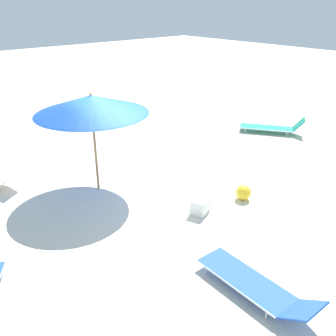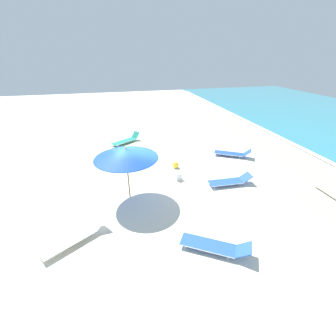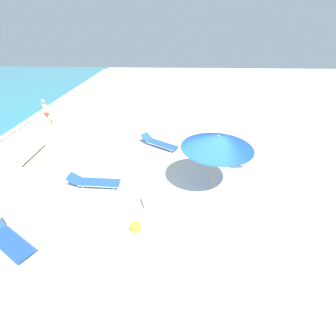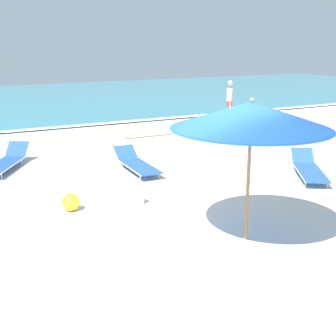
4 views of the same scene
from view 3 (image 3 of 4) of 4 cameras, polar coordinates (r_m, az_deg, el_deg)
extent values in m
cube|color=beige|center=(9.05, 6.79, -8.56)|extent=(60.00, 60.00, 0.16)
cube|color=#B3A68B|center=(13.35, -27.96, 2.75)|extent=(2.26, 1.65, 0.00)
cube|color=#B3A68B|center=(17.06, -14.20, 11.94)|extent=(1.75, 1.05, 0.00)
cylinder|color=#9E7547|center=(9.01, 11.63, 0.17)|extent=(0.06, 0.06, 2.20)
cone|color=blue|center=(8.48, 12.45, 6.43)|extent=(2.70, 2.70, 0.44)
cylinder|color=#13359C|center=(8.57, 12.29, 5.17)|extent=(2.62, 2.62, 0.01)
sphere|color=#9E7547|center=(8.37, 12.66, 7.96)|extent=(0.07, 0.07, 0.07)
cube|color=blue|center=(8.77, -35.03, -15.39)|extent=(1.43, 1.84, 0.03)
cylinder|color=silver|center=(8.74, -36.76, -16.39)|extent=(0.94, 1.55, 0.03)
cylinder|color=silver|center=(8.82, -33.32, -14.38)|extent=(0.94, 1.55, 0.03)
cylinder|color=silver|center=(8.30, -34.21, -19.21)|extent=(0.03, 0.03, 0.16)
cylinder|color=silver|center=(8.37, -31.13, -17.35)|extent=(0.03, 0.03, 0.16)
cylinder|color=silver|center=(9.40, -35.35, -12.81)|extent=(0.03, 0.03, 0.16)
cube|color=white|center=(12.00, 20.57, 2.33)|extent=(1.51, 1.90, 0.03)
cylinder|color=silver|center=(11.85, 21.62, 1.68)|extent=(1.02, 1.59, 0.03)
cylinder|color=silver|center=(12.16, 19.54, 2.97)|extent=(1.02, 1.59, 0.03)
cube|color=white|center=(11.13, 16.76, 1.55)|extent=(0.74, 0.70, 0.34)
cylinder|color=silver|center=(12.45, 23.56, 2.25)|extent=(0.03, 0.03, 0.16)
cylinder|color=silver|center=(12.70, 21.83, 3.30)|extent=(0.03, 0.03, 0.16)
cylinder|color=silver|center=(11.41, 18.98, 0.44)|extent=(0.03, 0.03, 0.16)
cylinder|color=silver|center=(11.69, 17.20, 1.62)|extent=(0.03, 0.03, 0.16)
cube|color=blue|center=(12.55, -1.39, 5.98)|extent=(1.48, 1.86, 0.03)
cylinder|color=silver|center=(12.33, -2.21, 5.45)|extent=(1.00, 1.56, 0.03)
cylinder|color=silver|center=(12.76, -0.60, 6.49)|extent=(1.00, 1.56, 0.03)
cube|color=blue|center=(13.11, -5.48, 7.86)|extent=(0.73, 0.70, 0.35)
cylinder|color=silver|center=(12.05, 0.67, 4.24)|extent=(0.03, 0.03, 0.16)
cylinder|color=silver|center=(12.43, 1.98, 5.18)|extent=(0.03, 0.03, 0.16)
cylinder|color=silver|center=(12.80, -4.66, 5.97)|extent=(0.03, 0.03, 0.16)
cylinder|color=silver|center=(13.15, -3.27, 6.82)|extent=(0.03, 0.03, 0.16)
cube|color=blue|center=(10.00, -16.98, -3.53)|extent=(0.66, 1.72, 0.03)
cylinder|color=silver|center=(9.78, -17.54, -4.57)|extent=(0.10, 1.70, 0.03)
cylinder|color=silver|center=(10.22, -16.44, -2.53)|extent=(0.10, 1.70, 0.03)
cube|color=blue|center=(10.34, -22.72, -2.46)|extent=(0.59, 0.50, 0.33)
cylinder|color=silver|center=(9.65, -13.67, -5.12)|extent=(0.03, 0.03, 0.16)
cylinder|color=silver|center=(10.03, -12.88, -3.33)|extent=(0.03, 0.03, 0.16)
cylinder|color=silver|center=(10.12, -20.87, -4.57)|extent=(0.03, 0.03, 0.16)
cylinder|color=silver|center=(10.48, -19.84, -2.89)|extent=(0.03, 0.03, 0.16)
cylinder|color=beige|center=(17.22, -27.89, 10.89)|extent=(0.11, 0.11, 0.90)
cylinder|color=beige|center=(17.37, -28.32, 10.95)|extent=(0.11, 0.11, 0.90)
cube|color=#D13D4C|center=(17.19, -28.43, 12.05)|extent=(0.28, 0.35, 0.24)
cylinder|color=beige|center=(17.08, -28.75, 13.14)|extent=(0.27, 0.27, 0.55)
cylinder|color=beige|center=(16.94, -28.34, 13.09)|extent=(0.08, 0.08, 0.55)
cylinder|color=beige|center=(17.23, -29.15, 13.15)|extent=(0.08, 0.08, 0.55)
sphere|color=beige|center=(16.95, -29.20, 14.65)|extent=(0.21, 0.21, 0.21)
sphere|color=yellow|center=(7.80, -8.25, -14.56)|extent=(0.37, 0.37, 0.37)
cube|color=white|center=(8.62, -5.18, -8.85)|extent=(0.57, 0.48, 0.32)
cube|color=white|center=(8.50, -5.25, -7.92)|extent=(0.59, 0.50, 0.05)
camera|label=1|loc=(13.30, -27.48, 23.73)|focal=40.00mm
camera|label=2|loc=(16.26, 10.53, 32.86)|focal=24.00mm
camera|label=4|loc=(8.54, 66.17, -5.01)|focal=50.00mm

